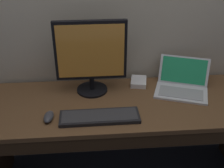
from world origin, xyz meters
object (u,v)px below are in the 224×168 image
external_monitor (91,55)px  external_drive_box (139,82)px  computer_mouse (49,117)px  wired_keyboard (100,117)px  laptop_silver (182,85)px

external_monitor → external_drive_box: external_monitor is taller
computer_mouse → external_drive_box: 0.71m
external_monitor → wired_keyboard: 0.41m
laptop_silver → external_monitor: bearing=177.2°
wired_keyboard → external_drive_box: (0.30, 0.39, 0.01)m
wired_keyboard → external_drive_box: 0.49m
laptop_silver → computer_mouse: bearing=-163.4°
wired_keyboard → external_monitor: bearing=96.8°
wired_keyboard → computer_mouse: computer_mouse is taller
external_drive_box → laptop_silver: bearing=-21.4°
external_monitor → external_drive_box: (0.33, 0.08, -0.26)m
computer_mouse → external_monitor: bearing=55.1°
external_monitor → wired_keyboard: (0.04, -0.31, -0.27)m
laptop_silver → computer_mouse: 0.92m
wired_keyboard → laptop_silver: bearing=25.6°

